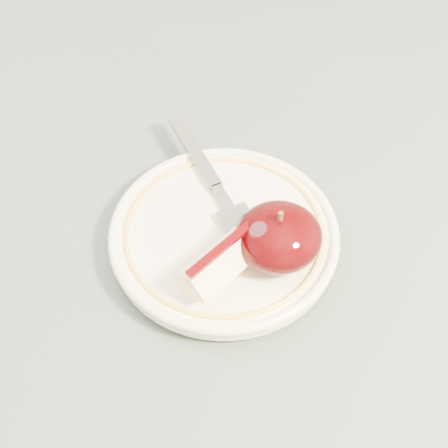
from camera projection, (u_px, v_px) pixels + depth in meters
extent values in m
cylinder|color=brown|center=(377.00, 155.00, 1.14)|extent=(0.05, 0.05, 0.71)
cube|color=#435249|center=(189.00, 243.00, 0.55)|extent=(0.90, 0.90, 0.04)
cylinder|color=#EDE0C6|center=(224.00, 242.00, 0.52)|extent=(0.10, 0.10, 0.01)
cylinder|color=#EDE0C6|center=(224.00, 236.00, 0.51)|extent=(0.19, 0.19, 0.01)
torus|color=#EDE0C6|center=(224.00, 232.00, 0.51)|extent=(0.19, 0.19, 0.01)
torus|color=gold|center=(224.00, 231.00, 0.51)|extent=(0.16, 0.16, 0.00)
ellipsoid|color=black|center=(278.00, 237.00, 0.48)|extent=(0.07, 0.07, 0.04)
cylinder|color=#472D19|center=(280.00, 218.00, 0.46)|extent=(0.00, 0.00, 0.01)
cube|color=beige|center=(226.00, 259.00, 0.47)|extent=(0.08, 0.07, 0.03)
cube|color=#370103|center=(226.00, 245.00, 0.46)|extent=(0.07, 0.05, 0.00)
cube|color=#919399|center=(194.00, 151.00, 0.56)|extent=(0.03, 0.10, 0.00)
cube|color=#919399|center=(223.00, 197.00, 0.53)|extent=(0.01, 0.03, 0.00)
cube|color=#919399|center=(236.00, 218.00, 0.51)|extent=(0.03, 0.03, 0.00)
cube|color=#919399|center=(265.00, 239.00, 0.50)|extent=(0.01, 0.04, 0.00)
cube|color=#919399|center=(256.00, 242.00, 0.50)|extent=(0.01, 0.04, 0.00)
cube|color=#919399|center=(247.00, 245.00, 0.50)|extent=(0.01, 0.04, 0.00)
cube|color=#919399|center=(239.00, 249.00, 0.49)|extent=(0.01, 0.04, 0.00)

